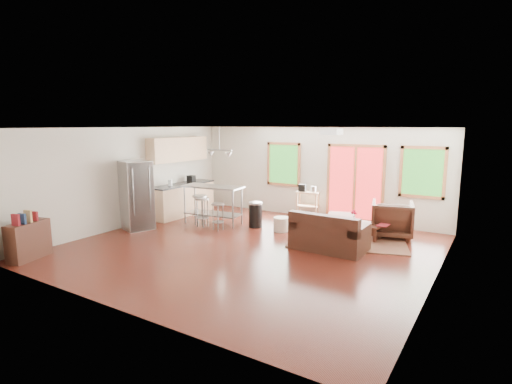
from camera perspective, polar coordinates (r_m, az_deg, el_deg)
The scene contains 29 objects.
floor at distance 8.84m, azimuth -1.04°, elevation -8.03°, with size 7.50×7.00×0.02m, color #3B130C.
ceiling at distance 8.43m, azimuth -1.09°, elevation 9.20°, with size 7.50×7.00×0.02m, color silver.
back_wall at distance 11.61m, azimuth 8.42°, elevation 2.74°, with size 7.50×0.02×2.60m, color beige.
left_wall at distance 11.03m, azimuth -17.70°, elevation 2.02°, with size 0.02×7.00×2.60m, color beige.
right_wall at distance 7.24m, azimuth 24.76°, elevation -2.19°, with size 0.02×7.00×2.60m, color beige.
front_wall at distance 5.97m, azimuth -19.80°, elevation -4.25°, with size 7.50×0.02×2.60m, color beige.
window_left at distance 11.98m, azimuth 3.95°, elevation 3.99°, with size 1.10×0.05×1.30m.
french_doors at distance 11.17m, azimuth 13.94°, elevation 1.25°, with size 1.60×0.05×2.10m.
window_right at distance 10.72m, azimuth 22.69°, elevation 2.61°, with size 1.10×0.05×1.30m.
rug at distance 9.73m, azimuth 12.84°, elevation -6.48°, with size 2.63×2.02×0.03m, color #4C5B33.
loveseat at distance 8.76m, azimuth 10.31°, elevation -6.07°, with size 1.58×0.93×0.83m.
coffee_table at distance 9.80m, azimuth 14.96°, elevation -4.58°, with size 0.98×0.65×0.37m.
armchair at distance 10.08m, azimuth 18.87°, elevation -3.46°, with size 0.93×0.87×0.96m, color black.
ottoman at distance 10.33m, azimuth 12.05°, elevation -4.33°, with size 0.66×0.66×0.44m, color black.
pouf at distance 10.16m, azimuth 3.67°, elevation -4.61°, with size 0.41×0.41×0.35m, color beige.
vase at distance 9.52m, azimuth 13.78°, elevation -3.73°, with size 0.25×0.25×0.33m.
book at distance 9.53m, azimuth 17.08°, elevation -3.62°, with size 0.24×0.03×0.32m, color maroon.
cabinets at distance 12.05m, azimuth -10.61°, elevation 1.14°, with size 0.64×2.24×2.30m.
refrigerator at distance 10.68m, azimuth -16.71°, elevation -0.43°, with size 0.89×0.88×1.77m.
island at distance 10.85m, azimuth -6.19°, elevation -0.81°, with size 1.71×0.85×1.04m.
cup at distance 10.48m, azimuth -3.87°, elevation 0.46°, with size 0.11×0.09×0.11m, color silver.
bar_stool_a at distance 10.80m, azimuth -8.04°, elevation -1.54°, with size 0.50×0.50×0.80m.
bar_stool_b at distance 10.59m, azimuth -7.69°, elevation -1.90°, with size 0.37×0.37×0.77m.
bar_stool_c at distance 10.21m, azimuth -5.47°, elevation -2.61°, with size 0.39×0.39×0.69m.
trash_can at distance 10.49m, azimuth -0.08°, elevation -3.23°, with size 0.48×0.48×0.67m.
kitchen_cart at distance 11.52m, azimuth 7.32°, elevation -0.47°, with size 0.71×0.53×0.98m.
bookshelf at distance 9.23m, azimuth -29.75°, elevation -5.96°, with size 0.54×0.91×1.00m.
ceiling_flush at distance 8.23m, azimuth 10.74°, elevation 8.47°, with size 0.35×0.35×0.12m, color white.
pendant_light at distance 10.78m, azimuth -5.23°, elevation 5.47°, with size 0.80×0.18×0.79m.
Camera 1 is at (4.59, -7.06, 2.67)m, focal length 28.00 mm.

